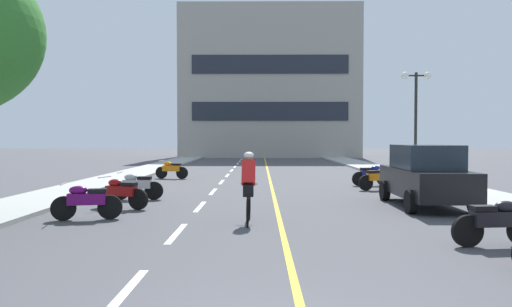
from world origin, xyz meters
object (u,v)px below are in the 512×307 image
(parked_car_near, at_px, (426,176))
(motorcycle_4, at_px, (137,185))
(motorcycle_1, at_px, (496,221))
(motorcycle_6, at_px, (372,175))
(motorcycle_5, at_px, (378,178))
(motorcycle_7, at_px, (171,169))
(motorcycle_2, at_px, (86,201))
(street_lamp_mid, at_px, (416,100))
(motorcycle_3, at_px, (121,192))
(cyclist_rider, at_px, (249,186))

(parked_car_near, bearing_deg, motorcycle_4, 170.65)
(motorcycle_1, xyz_separation_m, motorcycle_6, (0.34, 11.53, 0.00))
(motorcycle_5, xyz_separation_m, motorcycle_7, (-9.01, 5.18, 0.00))
(motorcycle_2, bearing_deg, motorcycle_1, -18.20)
(motorcycle_1, relative_size, motorcycle_4, 1.00)
(street_lamp_mid, xyz_separation_m, motorcycle_5, (-3.02, -4.99, -3.40))
(motorcycle_3, distance_m, motorcycle_5, 9.97)
(parked_car_near, xyz_separation_m, motorcycle_5, (-0.28, 4.52, -0.44))
(street_lamp_mid, distance_m, motorcycle_3, 15.73)
(motorcycle_3, xyz_separation_m, motorcycle_7, (-0.44, 10.27, 0.00))
(motorcycle_4, bearing_deg, motorcycle_7, 92.57)
(motorcycle_3, bearing_deg, motorcycle_7, 92.43)
(motorcycle_3, distance_m, motorcycle_4, 2.03)
(motorcycle_2, height_order, motorcycle_3, same)
(street_lamp_mid, xyz_separation_m, motorcycle_7, (-12.03, 0.20, -3.40))
(motorcycle_4, xyz_separation_m, motorcycle_5, (8.64, 3.06, 0.00))
(motorcycle_2, xyz_separation_m, motorcycle_6, (9.02, 8.67, 0.00))
(motorcycle_3, distance_m, motorcycle_7, 10.28)
(cyclist_rider, bearing_deg, motorcycle_3, 148.98)
(motorcycle_2, bearing_deg, cyclist_rider, -5.03)
(motorcycle_1, distance_m, motorcycle_5, 9.81)
(motorcycle_5, distance_m, motorcycle_7, 10.40)
(motorcycle_4, bearing_deg, motorcycle_3, -88.15)
(street_lamp_mid, bearing_deg, motorcycle_1, -102.32)
(motorcycle_5, bearing_deg, motorcycle_1, -91.23)
(motorcycle_1, xyz_separation_m, motorcycle_3, (-8.36, 4.72, 0.00))
(motorcycle_4, distance_m, motorcycle_5, 9.17)
(motorcycle_1, bearing_deg, motorcycle_2, 161.80)
(motorcycle_6, relative_size, motorcycle_7, 1.01)
(motorcycle_1, relative_size, cyclist_rider, 0.96)
(motorcycle_2, bearing_deg, motorcycle_4, 86.29)
(parked_car_near, xyz_separation_m, motorcycle_6, (-0.15, 6.24, -0.44))
(motorcycle_3, height_order, motorcycle_5, same)
(motorcycle_1, height_order, cyclist_rider, cyclist_rider)
(street_lamp_mid, height_order, motorcycle_3, street_lamp_mid)
(parked_car_near, relative_size, motorcycle_7, 2.51)
(motorcycle_1, bearing_deg, parked_car_near, 84.71)
(motorcycle_7, bearing_deg, cyclist_rider, -71.71)
(cyclist_rider, bearing_deg, motorcycle_4, 131.47)
(motorcycle_4, height_order, motorcycle_7, same)
(motorcycle_3, xyz_separation_m, cyclist_rider, (3.69, -2.22, 0.41))
(motorcycle_3, relative_size, motorcycle_7, 0.98)
(motorcycle_4, distance_m, cyclist_rider, 5.69)
(motorcycle_7, relative_size, cyclist_rider, 0.95)
(street_lamp_mid, relative_size, motorcycle_5, 3.13)
(motorcycle_2, relative_size, motorcycle_6, 1.00)
(motorcycle_4, bearing_deg, motorcycle_1, -38.70)
(motorcycle_3, relative_size, motorcycle_4, 0.97)
(cyclist_rider, bearing_deg, motorcycle_5, 56.26)
(motorcycle_7, bearing_deg, street_lamp_mid, -0.93)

